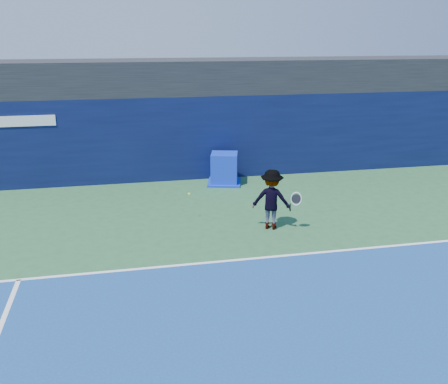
{
  "coord_description": "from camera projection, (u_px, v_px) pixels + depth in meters",
  "views": [
    {
      "loc": [
        -2.63,
        -7.42,
        5.08
      ],
      "look_at": [
        0.01,
        5.2,
        1.0
      ],
      "focal_mm": 40.0,
      "sensor_mm": 36.0,
      "label": 1
    }
  ],
  "objects": [
    {
      "name": "ground",
      "position": [
        283.0,
        330.0,
        8.98
      ],
      "size": [
        80.0,
        80.0,
        0.0
      ],
      "primitive_type": "plane",
      "color": "#295B33",
      "rests_on": "ground"
    },
    {
      "name": "baseline",
      "position": [
        243.0,
        259.0,
        11.77
      ],
      "size": [
        24.0,
        0.1,
        0.01
      ],
      "primitive_type": "cube",
      "color": "white",
      "rests_on": "ground"
    },
    {
      "name": "stadium_band",
      "position": [
        189.0,
        76.0,
        18.62
      ],
      "size": [
        36.0,
        3.0,
        1.2
      ],
      "primitive_type": "cube",
      "color": "black",
      "rests_on": "back_wall_assembly"
    },
    {
      "name": "back_wall_assembly",
      "position": [
        194.0,
        137.0,
        18.32
      ],
      "size": [
        36.0,
        1.03,
        3.0
      ],
      "color": "#0A1138",
      "rests_on": "ground"
    },
    {
      "name": "equipment_cart",
      "position": [
        224.0,
        170.0,
        17.67
      ],
      "size": [
        1.4,
        1.4,
        1.1
      ],
      "color": "#0D28BE",
      "rests_on": "ground"
    },
    {
      "name": "tennis_player",
      "position": [
        272.0,
        199.0,
        13.48
      ],
      "size": [
        1.36,
        1.01,
        1.65
      ],
      "color": "silver",
      "rests_on": "ground"
    },
    {
      "name": "tennis_ball",
      "position": [
        189.0,
        194.0,
        14.07
      ],
      "size": [
        0.07,
        0.07,
        0.07
      ],
      "color": "#E5F41B",
      "rests_on": "ground"
    }
  ]
}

